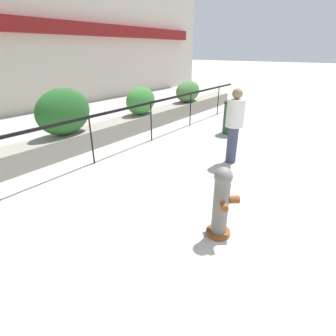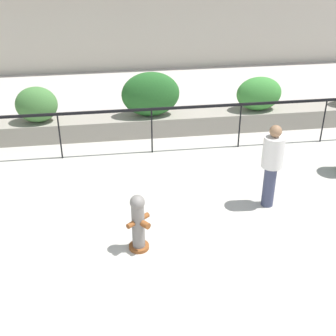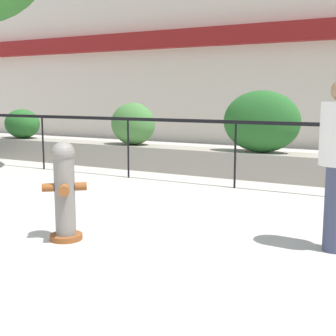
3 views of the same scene
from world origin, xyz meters
name	(u,v)px [view 1 (image 1 of 3)]	position (x,y,z in m)	size (l,w,h in m)	color
ground_plane	(324,247)	(0.00, 0.00, 0.00)	(120.00, 120.00, 0.00)	#B2ADA3
planter_wall_low	(66,144)	(0.00, 6.00, 0.25)	(18.00, 0.70, 0.50)	gray
fence_railing_segment	(89,122)	(0.00, 4.90, 1.02)	(15.00, 0.05, 1.15)	black
hedge_bush_2	(64,112)	(0.10, 6.00, 1.08)	(1.47, 0.68, 1.15)	#235B23
hedge_bush_3	(141,101)	(2.94, 6.00, 0.95)	(1.20, 0.68, 0.89)	#387F33
hedge_bush_4	(188,91)	(5.83, 6.00, 0.92)	(1.42, 0.70, 0.83)	#427538
fire_hydrant	(221,202)	(-0.62, 1.31, 0.55)	(0.50, 0.50, 1.08)	brown
pedestrian	(234,122)	(2.02, 2.32, 0.99)	(0.50, 0.50, 1.73)	#383D56
trash_bin	(232,118)	(4.27, 3.33, 0.51)	(0.55, 0.55, 1.01)	#1E5128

